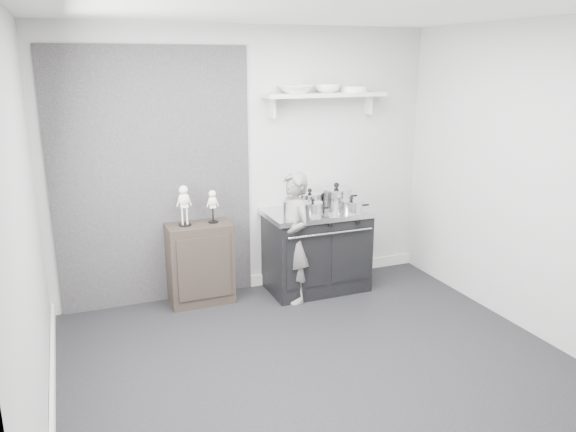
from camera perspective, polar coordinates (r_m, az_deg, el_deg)
name	(u,v)px	position (r m, az deg, el deg)	size (l,w,h in m)	color
ground	(321,367)	(4.64, 3.33, -15.05)	(4.00, 4.00, 0.00)	black
room_shell	(305,162)	(4.16, 1.70, 5.55)	(4.02, 3.62, 2.71)	#ABAAA8
wall_shelf	(325,96)	(5.86, 3.79, 12.08)	(1.30, 0.26, 0.24)	silver
stove	(316,250)	(5.92, 2.91, -3.43)	(1.08, 0.67, 0.86)	black
side_cabinet	(200,263)	(5.68, -8.92, -4.75)	(0.63, 0.36, 0.81)	black
child	(294,238)	(5.56, 0.59, -2.23)	(0.48, 0.32, 1.32)	slate
pot_front_left	(293,208)	(5.60, 0.49, 0.85)	(0.29, 0.20, 0.18)	silver
pot_back_left	(310,200)	(5.90, 2.22, 1.65)	(0.36, 0.27, 0.20)	silver
pot_back_right	(336,197)	(5.97, 4.93, 1.97)	(0.41, 0.33, 0.25)	silver
pot_front_right	(351,206)	(5.76, 6.44, 1.05)	(0.32, 0.23, 0.16)	silver
pot_front_center	(313,208)	(5.62, 2.53, 0.79)	(0.29, 0.20, 0.16)	silver
skeleton_full	(184,203)	(5.47, -10.52, 1.35)	(0.13, 0.08, 0.46)	silver
skeleton_torso	(213,204)	(5.54, -7.67, 1.21)	(0.10, 0.07, 0.37)	silver
bowl_large	(295,89)	(5.72, 0.74, 12.75)	(0.33, 0.33, 0.08)	white
bowl_small	(327,89)	(5.86, 4.01, 12.77)	(0.25, 0.25, 0.08)	white
plate_stack	(354,89)	(6.00, 6.69, 12.68)	(0.28, 0.28, 0.06)	white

